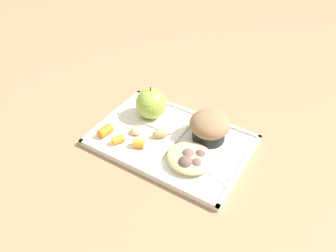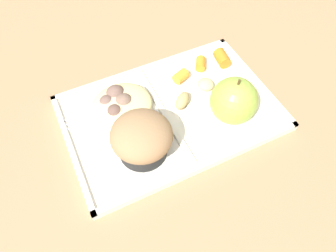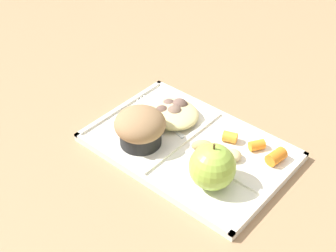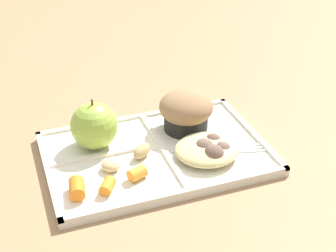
# 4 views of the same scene
# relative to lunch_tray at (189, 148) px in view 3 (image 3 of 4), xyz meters

# --- Properties ---
(ground) EXTENTS (6.00, 6.00, 0.00)m
(ground) POSITION_rel_lunch_tray_xyz_m (0.00, -0.00, -0.01)
(ground) COLOR #997551
(lunch_tray) EXTENTS (0.36, 0.24, 0.02)m
(lunch_tray) POSITION_rel_lunch_tray_xyz_m (0.00, 0.00, 0.00)
(lunch_tray) COLOR silver
(lunch_tray) RESTS_ON ground
(green_apple) EXTENTS (0.08, 0.08, 0.09)m
(green_apple) POSITION_rel_lunch_tray_xyz_m (-0.09, 0.05, 0.04)
(green_apple) COLOR #93B742
(green_apple) RESTS_ON lunch_tray
(bran_muffin) EXTENTS (0.09, 0.09, 0.07)m
(bran_muffin) POSITION_rel_lunch_tray_xyz_m (0.07, 0.05, 0.04)
(bran_muffin) COLOR black
(bran_muffin) RESTS_ON lunch_tray
(carrot_slice_edge) EXTENTS (0.03, 0.04, 0.02)m
(carrot_slice_edge) POSITION_rel_lunch_tray_xyz_m (-0.14, -0.07, 0.02)
(carrot_slice_edge) COLOR orange
(carrot_slice_edge) RESTS_ON lunch_tray
(carrot_slice_back) EXTENTS (0.03, 0.03, 0.02)m
(carrot_slice_back) POSITION_rel_lunch_tray_xyz_m (-0.10, -0.07, 0.01)
(carrot_slice_back) COLOR orange
(carrot_slice_back) RESTS_ON lunch_tray
(carrot_slice_small) EXTENTS (0.03, 0.03, 0.02)m
(carrot_slice_small) POSITION_rel_lunch_tray_xyz_m (-0.05, -0.06, 0.01)
(carrot_slice_small) COLOR orange
(carrot_slice_small) RESTS_ON lunch_tray
(potato_chunk_large) EXTENTS (0.04, 0.04, 0.02)m
(potato_chunk_large) POSITION_rel_lunch_tray_xyz_m (-0.08, -0.02, 0.01)
(potato_chunk_large) COLOR tan
(potato_chunk_large) RESTS_ON lunch_tray
(potato_chunk_golden) EXTENTS (0.04, 0.04, 0.02)m
(potato_chunk_golden) POSITION_rel_lunch_tray_xyz_m (-0.02, -0.01, 0.02)
(potato_chunk_golden) COLOR tan
(potato_chunk_golden) RESTS_ON lunch_tray
(egg_noodle_pile) EXTENTS (0.10, 0.10, 0.03)m
(egg_noodle_pile) POSITION_rel_lunch_tray_xyz_m (0.07, -0.04, 0.02)
(egg_noodle_pile) COLOR #D6C684
(egg_noodle_pile) RESTS_ON lunch_tray
(meatball_side) EXTENTS (0.03, 0.03, 0.03)m
(meatball_side) POSITION_rel_lunch_tray_xyz_m (0.09, -0.05, 0.02)
(meatball_side) COLOR brown
(meatball_side) RESTS_ON lunch_tray
(meatball_front) EXTENTS (0.03, 0.03, 0.03)m
(meatball_front) POSITION_rel_lunch_tray_xyz_m (0.07, -0.04, 0.02)
(meatball_front) COLOR #755B4C
(meatball_front) RESTS_ON lunch_tray
(meatball_back) EXTENTS (0.03, 0.03, 0.03)m
(meatball_back) POSITION_rel_lunch_tray_xyz_m (0.07, -0.06, 0.02)
(meatball_back) COLOR brown
(meatball_back) RESTS_ON lunch_tray
(meatball_center) EXTENTS (0.03, 0.03, 0.03)m
(meatball_center) POSITION_rel_lunch_tray_xyz_m (0.09, -0.03, 0.02)
(meatball_center) COLOR brown
(meatball_center) RESTS_ON lunch_tray
(plastic_fork) EXTENTS (0.16, 0.06, 0.00)m
(plastic_fork) POSITION_rel_lunch_tray_xyz_m (0.11, -0.03, 0.01)
(plastic_fork) COLOR white
(plastic_fork) RESTS_ON lunch_tray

